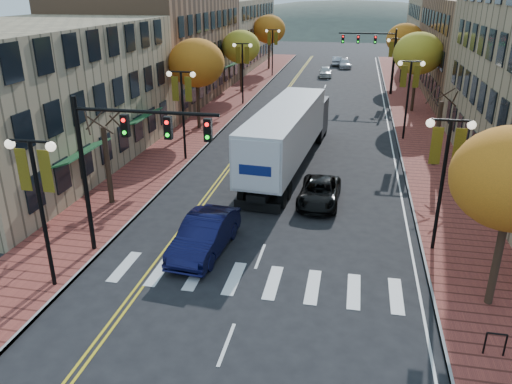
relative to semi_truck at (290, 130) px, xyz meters
The scene contains 30 objects.
ground 16.47m from the semi_truck, 88.62° to the right, with size 200.00×200.00×0.00m, color black.
sidewalk_left 18.52m from the semi_truck, 117.95° to the left, with size 4.00×85.00×0.15m, color brown.
sidewalk_right 18.89m from the semi_truck, 59.92° to the left, with size 4.00×85.00×0.15m, color brown.
building_left_near 17.05m from the semi_truck, 168.83° to the right, with size 12.00×22.00×9.00m, color #9E8966.
building_left_mid 25.96m from the semi_truck, 130.10° to the left, with size 12.00×24.00×11.00m, color brown.
building_left_far 47.76m from the semi_truck, 110.37° to the left, with size 12.00×26.00×9.50m, color #9E8966.
building_right_mid 32.02m from the semi_truck, 53.70° to the left, with size 15.00×24.00×10.00m, color brown.
building_right_far 51.41m from the semi_truck, 68.40° to the left, with size 15.00×20.00×11.00m, color #9E8966.
tree_left_a 11.94m from the semi_truck, 136.11° to the right, with size 0.28×0.28×4.20m.
tree_left_b 11.94m from the semi_truck, 138.11° to the left, with size 4.48×4.48×7.21m.
tree_left_c 25.37m from the semi_truck, 109.94° to the left, with size 4.16×4.16×6.69m.
tree_left_d 42.71m from the semi_truck, 101.66° to the left, with size 4.61×4.61×7.42m.
tree_right_b 9.55m from the semi_truck, 10.38° to the left, with size 0.28×0.28×4.20m.
tree_right_c 20.28m from the semi_truck, 62.07° to the left, with size 4.48×4.48×7.21m.
tree_right_d 35.12m from the semi_truck, 74.43° to the left, with size 4.35×4.35×7.00m.
lamp_left_a 17.86m from the semi_truck, 113.58° to the right, with size 1.96×0.36×6.05m.
lamp_left_b 7.35m from the semi_truck, behind, with size 1.96×0.36×6.05m.
lamp_left_c 19.18m from the semi_truck, 111.85° to the left, with size 1.96×0.36×6.05m.
lamp_left_d 36.47m from the semi_truck, 101.25° to the left, with size 1.96×0.36×6.05m.
lamp_right_a 13.09m from the semi_truck, 52.48° to the right, with size 1.96×0.36×6.05m.
lamp_right_b 11.19m from the semi_truck, 44.37° to the left, with size 1.96×0.36×6.05m.
lamp_right_c 26.97m from the semi_truck, 72.94° to the left, with size 1.96×0.36×6.05m.
traffic_mast_near 14.43m from the semi_truck, 110.94° to the right, with size 6.10×0.35×7.00m.
traffic_mast_far 26.49m from the semi_truck, 77.14° to the left, with size 6.10×0.34×7.00m.
semi_truck is the anchor object (origin of this frame).
navy_sedan 12.62m from the semi_truck, 99.69° to the right, with size 1.77×5.08×1.68m, color #0D0E34.
black_suv 6.63m from the semi_truck, 67.31° to the right, with size 2.14×4.63×1.29m, color black.
car_far_white 36.87m from the semi_truck, 90.17° to the left, with size 1.62×4.03×1.37m, color white.
car_far_silver 45.69m from the semi_truck, 87.31° to the left, with size 1.74×4.28×1.24m, color #B7B8BF.
car_far_oncoming 48.06m from the semi_truck, 88.93° to the left, with size 1.41×4.04×1.33m, color #A5A5AC.
Camera 1 is at (3.57, -14.96, 10.95)m, focal length 35.00 mm.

